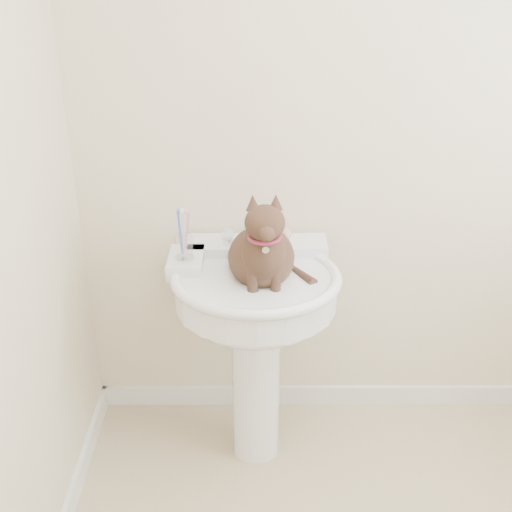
{
  "coord_description": "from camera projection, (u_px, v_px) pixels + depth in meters",
  "views": [
    {
      "loc": [
        -0.43,
        -1.16,
        1.89
      ],
      "look_at": [
        -0.42,
        0.8,
        0.89
      ],
      "focal_mm": 45.0,
      "sensor_mm": 36.0,
      "label": 1
    }
  ],
  "objects": [
    {
      "name": "baseboard_back",
      "position": [
        351.0,
        395.0,
        2.84
      ],
      "size": [
        2.2,
        0.02,
        0.09
      ],
      "primitive_type": "cube",
      "color": "white",
      "rests_on": "floor"
    },
    {
      "name": "wall_back",
      "position": [
        374.0,
        128.0,
        2.3
      ],
      "size": [
        2.2,
        0.0,
        2.5
      ],
      "primitive_type": null,
      "color": "beige",
      "rests_on": "ground"
    },
    {
      "name": "faucet",
      "position": [
        256.0,
        236.0,
        2.34
      ],
      "size": [
        0.28,
        0.12,
        0.14
      ],
      "color": "silver",
      "rests_on": "pedestal_sink"
    },
    {
      "name": "cat",
      "position": [
        262.0,
        253.0,
        2.18
      ],
      "size": [
        0.25,
        0.32,
        0.47
      ],
      "rotation": [
        0.0,
        0.0,
        0.07
      ],
      "color": "#533024",
      "rests_on": "pedestal_sink"
    },
    {
      "name": "pedestal_sink",
      "position": [
        255.0,
        310.0,
        2.3
      ],
      "size": [
        0.61,
        0.6,
        0.84
      ],
      "color": "white",
      "rests_on": "floor"
    },
    {
      "name": "toothbrush_cup",
      "position": [
        184.0,
        246.0,
        2.25
      ],
      "size": [
        0.07,
        0.07,
        0.18
      ],
      "rotation": [
        0.0,
        0.0,
        -0.19
      ],
      "color": "silver",
      "rests_on": "pedestal_sink"
    },
    {
      "name": "soap_bar",
      "position": [
        276.0,
        233.0,
        2.43
      ],
      "size": [
        0.1,
        0.07,
        0.03
      ],
      "primitive_type": "cube",
      "rotation": [
        0.0,
        0.0,
        -0.16
      ],
      "color": "#E74412",
      "rests_on": "pedestal_sink"
    }
  ]
}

